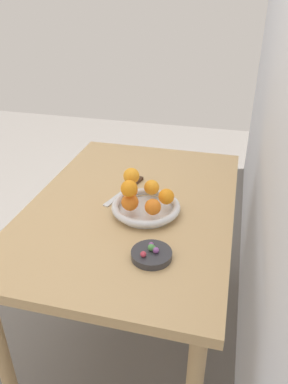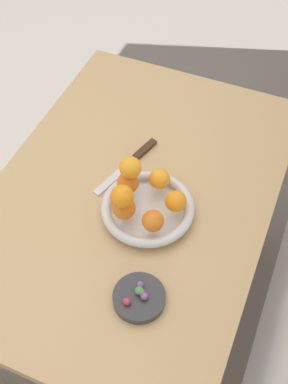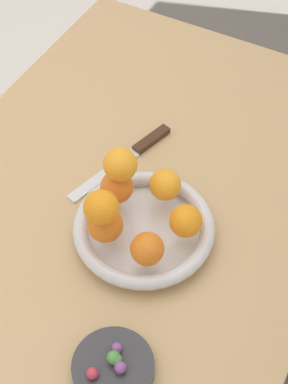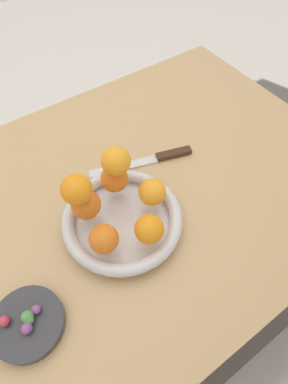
{
  "view_description": "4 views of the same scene",
  "coord_description": "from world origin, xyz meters",
  "px_view_note": "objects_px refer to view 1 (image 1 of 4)",
  "views": [
    {
      "loc": [
        1.17,
        0.34,
        1.47
      ],
      "look_at": [
        0.02,
        0.05,
        0.81
      ],
      "focal_mm": 35.0,
      "sensor_mm": 36.0,
      "label": 1
    },
    {
      "loc": [
        0.75,
        0.35,
        1.8
      ],
      "look_at": [
        0.06,
        0.06,
        0.83
      ],
      "focal_mm": 45.0,
      "sensor_mm": 36.0,
      "label": 2
    },
    {
      "loc": [
        0.58,
        0.35,
        1.61
      ],
      "look_at": [
        0.03,
        0.05,
        0.83
      ],
      "focal_mm": 55.0,
      "sensor_mm": 36.0,
      "label": 3
    },
    {
      "loc": [
        0.19,
        0.35,
        1.3
      ],
      "look_at": [
        0.02,
        0.1,
        0.87
      ],
      "focal_mm": 28.0,
      "sensor_mm": 36.0,
      "label": 4
    }
  ],
  "objects_px": {
    "orange_1": "(130,191)",
    "orange_2": "(130,202)",
    "knife": "(128,189)",
    "candy_dish": "(151,255)",
    "orange_0": "(152,187)",
    "orange_3": "(153,207)",
    "candy_ball_3": "(153,248)",
    "orange_6": "(129,188)",
    "fruit_bowl": "(146,208)",
    "dining_table": "(132,222)",
    "candy_ball_0": "(151,245)",
    "orange_5": "(131,176)",
    "candy_ball_4": "(156,250)",
    "orange_4": "(166,197)",
    "candy_ball_2": "(151,247)",
    "candy_ball_1": "(143,254)"
  },
  "relations": [
    {
      "from": "orange_2",
      "to": "knife",
      "type": "xyz_separation_m",
      "value": [
        -0.2,
        -0.07,
        -0.06
      ]
    },
    {
      "from": "fruit_bowl",
      "to": "orange_4",
      "type": "bearing_deg",
      "value": 104.73
    },
    {
      "from": "orange_3",
      "to": "candy_ball_2",
      "type": "relative_size",
      "value": 2.62
    },
    {
      "from": "orange_2",
      "to": "knife",
      "type": "distance_m",
      "value": 0.23
    },
    {
      "from": "orange_5",
      "to": "orange_4",
      "type": "bearing_deg",
      "value": 84.42
    },
    {
      "from": "candy_dish",
      "to": "knife",
      "type": "distance_m",
      "value": 0.44
    },
    {
      "from": "orange_6",
      "to": "candy_ball_3",
      "type": "bearing_deg",
      "value": 35.43
    },
    {
      "from": "knife",
      "to": "orange_2",
      "type": "bearing_deg",
      "value": 18.69
    },
    {
      "from": "orange_2",
      "to": "candy_ball_2",
      "type": "height_order",
      "value": "orange_2"
    },
    {
      "from": "orange_4",
      "to": "candy_ball_1",
      "type": "height_order",
      "value": "orange_4"
    },
    {
      "from": "orange_1",
      "to": "orange_2",
      "type": "height_order",
      "value": "orange_2"
    },
    {
      "from": "orange_2",
      "to": "orange_5",
      "type": "distance_m",
      "value": 0.1
    },
    {
      "from": "orange_3",
      "to": "candy_ball_3",
      "type": "bearing_deg",
      "value": 13.13
    },
    {
      "from": "orange_5",
      "to": "candy_ball_0",
      "type": "bearing_deg",
      "value": 27.98
    },
    {
      "from": "orange_0",
      "to": "orange_4",
      "type": "distance_m",
      "value": 0.08
    },
    {
      "from": "orange_5",
      "to": "candy_ball_4",
      "type": "distance_m",
      "value": 0.33
    },
    {
      "from": "candy_ball_3",
      "to": "orange_5",
      "type": "bearing_deg",
      "value": -152.0
    },
    {
      "from": "candy_ball_2",
      "to": "candy_ball_4",
      "type": "xyz_separation_m",
      "value": [
        0.01,
        0.02,
        -0.0
      ]
    },
    {
      "from": "orange_2",
      "to": "candy_ball_4",
      "type": "distance_m",
      "value": 0.23
    },
    {
      "from": "orange_4",
      "to": "orange_6",
      "type": "xyz_separation_m",
      "value": [
        0.08,
        -0.11,
        0.06
      ]
    },
    {
      "from": "fruit_bowl",
      "to": "orange_2",
      "type": "distance_m",
      "value": 0.08
    },
    {
      "from": "dining_table",
      "to": "candy_ball_2",
      "type": "relative_size",
      "value": 51.37
    },
    {
      "from": "candy_ball_2",
      "to": "knife",
      "type": "height_order",
      "value": "candy_ball_2"
    },
    {
      "from": "orange_1",
      "to": "orange_3",
      "type": "distance_m",
      "value": 0.14
    },
    {
      "from": "candy_ball_2",
      "to": "orange_3",
      "type": "bearing_deg",
      "value": -168.39
    },
    {
      "from": "candy_ball_2",
      "to": "candy_ball_0",
      "type": "bearing_deg",
      "value": -165.9
    },
    {
      "from": "dining_table",
      "to": "candy_dish",
      "type": "distance_m",
      "value": 0.34
    },
    {
      "from": "orange_2",
      "to": "orange_3",
      "type": "distance_m",
      "value": 0.08
    },
    {
      "from": "orange_3",
      "to": "knife",
      "type": "xyz_separation_m",
      "value": [
        -0.21,
        -0.15,
        -0.06
      ]
    },
    {
      "from": "candy_ball_3",
      "to": "orange_1",
      "type": "bearing_deg",
      "value": -150.52
    },
    {
      "from": "dining_table",
      "to": "candy_ball_4",
      "type": "xyz_separation_m",
      "value": [
        0.3,
        0.16,
        0.12
      ]
    },
    {
      "from": "candy_dish",
      "to": "candy_ball_0",
      "type": "relative_size",
      "value": 7.76
    },
    {
      "from": "candy_ball_0",
      "to": "candy_ball_3",
      "type": "bearing_deg",
      "value": 28.19
    },
    {
      "from": "candy_ball_0",
      "to": "candy_ball_4",
      "type": "bearing_deg",
      "value": 39.41
    },
    {
      "from": "orange_4",
      "to": "candy_ball_4",
      "type": "relative_size",
      "value": 3.05
    },
    {
      "from": "dining_table",
      "to": "orange_2",
      "type": "relative_size",
      "value": 18.3
    },
    {
      "from": "candy_dish",
      "to": "orange_6",
      "type": "distance_m",
      "value": 0.25
    },
    {
      "from": "candy_dish",
      "to": "orange_0",
      "type": "bearing_deg",
      "value": -166.85
    },
    {
      "from": "candy_dish",
      "to": "orange_5",
      "type": "bearing_deg",
      "value": -152.99
    },
    {
      "from": "candy_ball_2",
      "to": "candy_ball_4",
      "type": "distance_m",
      "value": 0.02
    },
    {
      "from": "knife",
      "to": "orange_0",
      "type": "bearing_deg",
      "value": 55.96
    },
    {
      "from": "fruit_bowl",
      "to": "candy_dish",
      "type": "height_order",
      "value": "fruit_bowl"
    },
    {
      "from": "orange_2",
      "to": "fruit_bowl",
      "type": "bearing_deg",
      "value": 140.73
    },
    {
      "from": "orange_1",
      "to": "orange_4",
      "type": "xyz_separation_m",
      "value": [
        0.01,
        0.14,
        -0.0
      ]
    },
    {
      "from": "orange_6",
      "to": "candy_dish",
      "type": "bearing_deg",
      "value": 33.88
    },
    {
      "from": "dining_table",
      "to": "candy_ball_1",
      "type": "height_order",
      "value": "candy_ball_1"
    },
    {
      "from": "orange_0",
      "to": "candy_ball_3",
      "type": "relative_size",
      "value": 3.12
    },
    {
      "from": "orange_1",
      "to": "orange_3",
      "type": "xyz_separation_m",
      "value": [
        0.09,
        0.11,
        -0.0
      ]
    },
    {
      "from": "orange_5",
      "to": "orange_1",
      "type": "bearing_deg",
      "value": -51.07
    },
    {
      "from": "dining_table",
      "to": "orange_2",
      "type": "distance_m",
      "value": 0.19
    }
  ]
}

